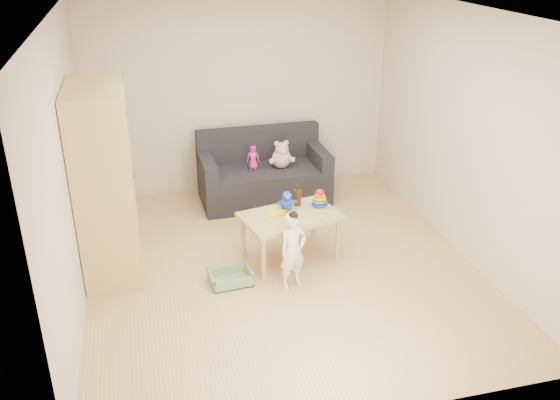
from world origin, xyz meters
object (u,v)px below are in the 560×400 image
object	(u,v)px
sofa	(264,184)
wardrobe	(104,182)
play_table	(290,237)
toddler	(293,252)

from	to	relation	value
sofa	wardrobe	bearing A→B (deg)	-147.28
sofa	play_table	world-z (taller)	play_table
wardrobe	toddler	world-z (taller)	wardrobe
wardrobe	play_table	bearing A→B (deg)	-9.05
play_table	sofa	bearing A→B (deg)	87.59
sofa	toddler	xyz separation A→B (m)	(-0.18, -2.10, 0.16)
play_table	toddler	bearing A→B (deg)	-102.46
play_table	wardrobe	bearing A→B (deg)	170.95
play_table	toddler	xyz separation A→B (m)	(-0.12, -0.52, 0.12)
wardrobe	sofa	world-z (taller)	wardrobe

